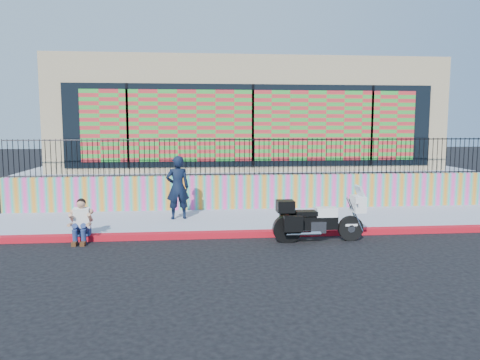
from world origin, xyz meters
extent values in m
plane|color=black|center=(0.00, 0.00, 0.00)|extent=(90.00, 90.00, 0.00)
cube|color=#AE0C17|center=(0.00, 0.00, 0.07)|extent=(16.00, 0.30, 0.15)
cube|color=#99A2B8|center=(0.00, 1.65, 0.07)|extent=(16.00, 3.00, 0.15)
cube|color=#FF43A5|center=(0.00, 3.25, 0.70)|extent=(16.00, 0.20, 1.10)
cube|color=#99A2B8|center=(0.00, 8.35, 0.62)|extent=(16.00, 10.00, 1.25)
cube|color=tan|center=(0.00, 8.15, 3.25)|extent=(14.00, 8.00, 4.00)
cube|color=black|center=(0.00, 4.13, 2.85)|extent=(12.60, 0.04, 2.80)
cube|color=red|center=(0.00, 4.10, 2.85)|extent=(11.48, 0.02, 2.40)
cylinder|color=black|center=(1.87, -0.65, 0.31)|extent=(0.63, 0.13, 0.63)
cylinder|color=black|center=(0.25, -0.65, 0.31)|extent=(0.63, 0.13, 0.63)
cube|color=black|center=(1.06, -0.65, 0.48)|extent=(0.91, 0.27, 0.32)
cube|color=silver|center=(1.02, -0.65, 0.38)|extent=(0.38, 0.32, 0.29)
cube|color=white|center=(1.23, -0.65, 0.74)|extent=(0.52, 0.30, 0.23)
cube|color=black|center=(0.73, -0.65, 0.72)|extent=(0.52, 0.32, 0.11)
cube|color=white|center=(2.04, -0.65, 0.93)|extent=(0.29, 0.50, 0.40)
cube|color=silver|center=(2.08, -0.65, 1.24)|extent=(0.17, 0.44, 0.32)
cube|color=black|center=(0.21, -0.65, 0.91)|extent=(0.42, 0.40, 0.29)
cube|color=black|center=(0.35, -0.94, 0.52)|extent=(0.46, 0.17, 0.38)
cube|color=black|center=(0.35, -0.37, 0.52)|extent=(0.46, 0.17, 0.38)
cube|color=white|center=(1.87, -0.65, 0.41)|extent=(0.30, 0.15, 0.06)
imported|color=black|center=(-2.50, 1.78, 1.08)|extent=(0.75, 0.57, 1.85)
cube|color=navy|center=(-4.80, -0.04, 0.24)|extent=(0.36, 0.28, 0.18)
cube|color=white|center=(-4.80, -0.08, 0.59)|extent=(0.38, 0.27, 0.54)
sphere|color=tan|center=(-4.80, -0.12, 0.95)|extent=(0.21, 0.21, 0.21)
cube|color=#472814|center=(-4.90, -0.48, 0.05)|extent=(0.11, 0.26, 0.10)
cube|color=#472814|center=(-4.70, -0.48, 0.05)|extent=(0.11, 0.26, 0.10)
camera|label=1|loc=(-2.02, -11.80, 2.92)|focal=35.00mm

